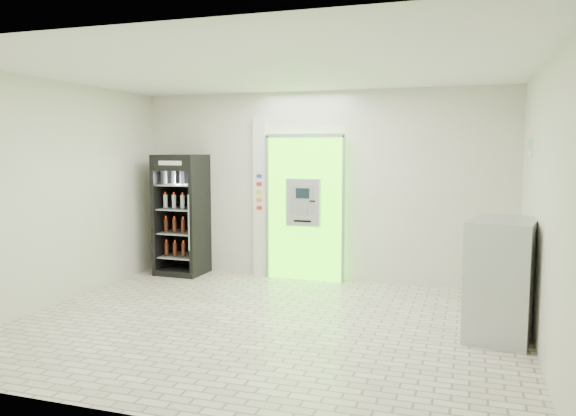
% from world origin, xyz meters
% --- Properties ---
extents(ground, '(6.00, 6.00, 0.00)m').
position_xyz_m(ground, '(0.00, 0.00, 0.00)').
color(ground, beige).
rests_on(ground, ground).
extents(room_shell, '(6.00, 6.00, 6.00)m').
position_xyz_m(room_shell, '(0.00, 0.00, 1.84)').
color(room_shell, silver).
rests_on(room_shell, ground).
extents(atm_assembly, '(1.30, 0.24, 2.33)m').
position_xyz_m(atm_assembly, '(-0.20, 2.41, 1.17)').
color(atm_assembly, '#49E90D').
rests_on(atm_assembly, ground).
extents(pillar, '(0.22, 0.11, 2.60)m').
position_xyz_m(pillar, '(-0.98, 2.45, 1.30)').
color(pillar, silver).
rests_on(pillar, ground).
extents(beverage_cooler, '(0.76, 0.72, 2.00)m').
position_xyz_m(beverage_cooler, '(-2.28, 2.17, 0.96)').
color(beverage_cooler, black).
rests_on(beverage_cooler, ground).
extents(steel_cabinet, '(0.84, 1.10, 1.32)m').
position_xyz_m(steel_cabinet, '(2.66, 0.40, 0.66)').
color(steel_cabinet, '#A9ACB1').
rests_on(steel_cabinet, ground).
extents(exit_sign, '(0.02, 0.22, 0.26)m').
position_xyz_m(exit_sign, '(2.99, 1.40, 2.12)').
color(exit_sign, white).
rests_on(exit_sign, room_shell).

